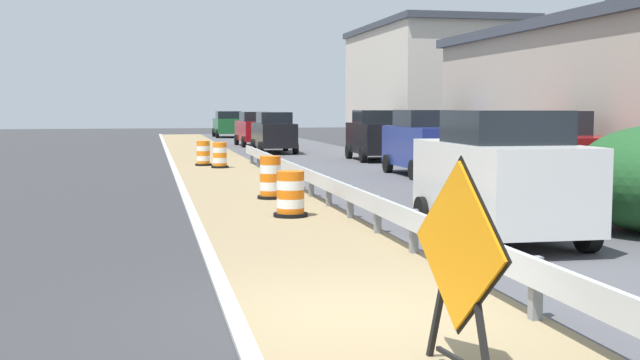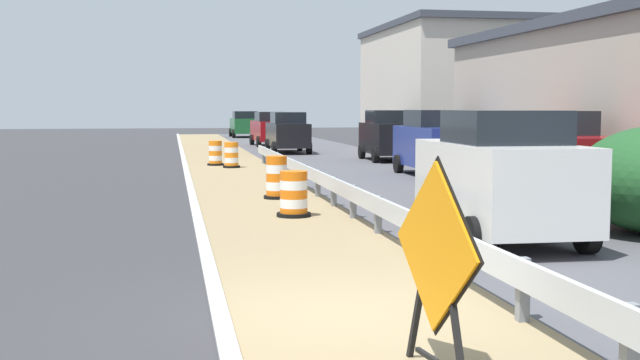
{
  "view_description": "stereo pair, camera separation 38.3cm",
  "coord_description": "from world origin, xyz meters",
  "px_view_note": "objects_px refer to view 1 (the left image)",
  "views": [
    {
      "loc": [
        -2.17,
        -8.46,
        2.31
      ],
      "look_at": [
        0.81,
        5.48,
        1.01
      ],
      "focal_mm": 44.79,
      "sensor_mm": 36.0,
      "label": 1
    },
    {
      "loc": [
        -1.79,
        -8.54,
        2.31
      ],
      "look_at": [
        0.81,
        5.48,
        1.01
      ],
      "focal_mm": 44.79,
      "sensor_mm": 36.0,
      "label": 2
    }
  ],
  "objects_px": {
    "traffic_barrel_farther": "(203,155)",
    "car_lead_far_lane": "(254,129)",
    "utility_pole_near": "(609,40)",
    "car_trailing_near_lane": "(425,143)",
    "traffic_barrel_close": "(290,196)",
    "traffic_barrel_far": "(220,156)",
    "traffic_barrel_nearest": "(479,218)",
    "car_distant_a": "(376,135)",
    "car_lead_near_lane": "(274,132)",
    "car_mid_far_lane": "(540,158)",
    "car_distant_b": "(228,124)",
    "traffic_barrel_mid": "(270,179)",
    "warning_sign_diamond": "(458,256)",
    "car_trailing_far_lane": "(500,176)"
  },
  "relations": [
    {
      "from": "car_trailing_far_lane",
      "to": "car_lead_near_lane",
      "type": "bearing_deg",
      "value": 0.91
    },
    {
      "from": "car_lead_near_lane",
      "to": "car_trailing_near_lane",
      "type": "height_order",
      "value": "car_trailing_near_lane"
    },
    {
      "from": "traffic_barrel_nearest",
      "to": "traffic_barrel_mid",
      "type": "bearing_deg",
      "value": 106.99
    },
    {
      "from": "traffic_barrel_farther",
      "to": "car_trailing_far_lane",
      "type": "bearing_deg",
      "value": -78.57
    },
    {
      "from": "traffic_barrel_mid",
      "to": "traffic_barrel_nearest",
      "type": "bearing_deg",
      "value": -73.01
    },
    {
      "from": "traffic_barrel_close",
      "to": "traffic_barrel_far",
      "type": "distance_m",
      "value": 13.93
    },
    {
      "from": "traffic_barrel_nearest",
      "to": "car_lead_near_lane",
      "type": "bearing_deg",
      "value": 88.25
    },
    {
      "from": "car_lead_near_lane",
      "to": "car_mid_far_lane",
      "type": "relative_size",
      "value": 0.99
    },
    {
      "from": "car_trailing_near_lane",
      "to": "car_lead_far_lane",
      "type": "bearing_deg",
      "value": -172.19
    },
    {
      "from": "traffic_barrel_nearest",
      "to": "car_distant_a",
      "type": "relative_size",
      "value": 0.26
    },
    {
      "from": "traffic_barrel_mid",
      "to": "car_trailing_near_lane",
      "type": "height_order",
      "value": "car_trailing_near_lane"
    },
    {
      "from": "traffic_barrel_mid",
      "to": "car_distant_a",
      "type": "relative_size",
      "value": 0.26
    },
    {
      "from": "warning_sign_diamond",
      "to": "car_distant_b",
      "type": "bearing_deg",
      "value": -101.85
    },
    {
      "from": "warning_sign_diamond",
      "to": "traffic_barrel_close",
      "type": "bearing_deg",
      "value": -100.14
    },
    {
      "from": "traffic_barrel_close",
      "to": "traffic_barrel_farther",
      "type": "bearing_deg",
      "value": 93.09
    },
    {
      "from": "car_distant_a",
      "to": "traffic_barrel_farther",
      "type": "bearing_deg",
      "value": -76.55
    },
    {
      "from": "traffic_barrel_far",
      "to": "car_lead_near_lane",
      "type": "height_order",
      "value": "car_lead_near_lane"
    },
    {
      "from": "traffic_barrel_close",
      "to": "traffic_barrel_far",
      "type": "relative_size",
      "value": 0.99
    },
    {
      "from": "car_lead_far_lane",
      "to": "car_distant_a",
      "type": "height_order",
      "value": "car_distant_a"
    },
    {
      "from": "car_trailing_far_lane",
      "to": "car_distant_a",
      "type": "bearing_deg",
      "value": -8.72
    },
    {
      "from": "traffic_barrel_farther",
      "to": "traffic_barrel_nearest",
      "type": "bearing_deg",
      "value": -80.59
    },
    {
      "from": "traffic_barrel_far",
      "to": "traffic_barrel_close",
      "type": "bearing_deg",
      "value": -88.82
    },
    {
      "from": "car_trailing_near_lane",
      "to": "traffic_barrel_close",
      "type": "bearing_deg",
      "value": -34.35
    },
    {
      "from": "traffic_barrel_close",
      "to": "car_lead_near_lane",
      "type": "xyz_separation_m",
      "value": [
        3.27,
        23.53,
        0.6
      ]
    },
    {
      "from": "traffic_barrel_farther",
      "to": "car_lead_far_lane",
      "type": "height_order",
      "value": "car_lead_far_lane"
    },
    {
      "from": "car_mid_far_lane",
      "to": "car_trailing_far_lane",
      "type": "height_order",
      "value": "car_trailing_far_lane"
    },
    {
      "from": "traffic_barrel_nearest",
      "to": "utility_pole_near",
      "type": "xyz_separation_m",
      "value": [
        5.96,
        5.96,
        3.49
      ]
    },
    {
      "from": "traffic_barrel_close",
      "to": "car_trailing_far_lane",
      "type": "distance_m",
      "value": 4.87
    },
    {
      "from": "warning_sign_diamond",
      "to": "car_trailing_near_lane",
      "type": "relative_size",
      "value": 0.44
    },
    {
      "from": "utility_pole_near",
      "to": "car_trailing_near_lane",
      "type": "bearing_deg",
      "value": 106.6
    },
    {
      "from": "traffic_barrel_farther",
      "to": "car_distant_b",
      "type": "relative_size",
      "value": 0.22
    },
    {
      "from": "car_lead_far_lane",
      "to": "car_distant_b",
      "type": "distance_m",
      "value": 14.11
    },
    {
      "from": "traffic_barrel_close",
      "to": "car_lead_far_lane",
      "type": "relative_size",
      "value": 0.22
    },
    {
      "from": "car_mid_far_lane",
      "to": "car_distant_b",
      "type": "relative_size",
      "value": 1.08
    },
    {
      "from": "traffic_barrel_close",
      "to": "car_lead_far_lane",
      "type": "xyz_separation_m",
      "value": [
        3.21,
        30.73,
        0.58
      ]
    },
    {
      "from": "warning_sign_diamond",
      "to": "traffic_barrel_mid",
      "type": "xyz_separation_m",
      "value": [
        0.39,
        13.51,
        -0.55
      ]
    },
    {
      "from": "warning_sign_diamond",
      "to": "car_lead_far_lane",
      "type": "relative_size",
      "value": 0.43
    },
    {
      "from": "traffic_barrel_farther",
      "to": "car_mid_far_lane",
      "type": "height_order",
      "value": "car_mid_far_lane"
    },
    {
      "from": "car_mid_far_lane",
      "to": "car_distant_b",
      "type": "bearing_deg",
      "value": -175.47
    },
    {
      "from": "car_trailing_far_lane",
      "to": "car_distant_b",
      "type": "height_order",
      "value": "car_trailing_far_lane"
    },
    {
      "from": "traffic_barrel_far",
      "to": "car_distant_b",
      "type": "height_order",
      "value": "car_distant_b"
    },
    {
      "from": "warning_sign_diamond",
      "to": "car_trailing_far_lane",
      "type": "bearing_deg",
      "value": -125.96
    },
    {
      "from": "traffic_barrel_nearest",
      "to": "car_mid_far_lane",
      "type": "bearing_deg",
      "value": 54.08
    },
    {
      "from": "traffic_barrel_farther",
      "to": "car_mid_far_lane",
      "type": "bearing_deg",
      "value": -63.91
    },
    {
      "from": "car_mid_far_lane",
      "to": "car_trailing_far_lane",
      "type": "bearing_deg",
      "value": -33.73
    },
    {
      "from": "traffic_barrel_close",
      "to": "traffic_barrel_mid",
      "type": "xyz_separation_m",
      "value": [
        0.07,
        3.37,
        0.06
      ]
    },
    {
      "from": "traffic_barrel_close",
      "to": "car_distant_b",
      "type": "xyz_separation_m",
      "value": [
        3.02,
        44.84,
        0.57
      ]
    },
    {
      "from": "warning_sign_diamond",
      "to": "car_lead_near_lane",
      "type": "relative_size",
      "value": 0.41
    },
    {
      "from": "traffic_barrel_far",
      "to": "car_lead_near_lane",
      "type": "xyz_separation_m",
      "value": [
        3.55,
        9.61,
        0.59
      ]
    },
    {
      "from": "warning_sign_diamond",
      "to": "car_lead_far_lane",
      "type": "xyz_separation_m",
      "value": [
        3.52,
        40.87,
        -0.02
      ]
    }
  ]
}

